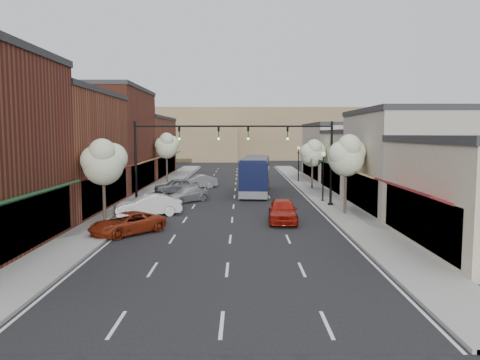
{
  "coord_description": "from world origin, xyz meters",
  "views": [
    {
      "loc": [
        0.6,
        -30.14,
        5.97
      ],
      "look_at": [
        0.54,
        8.1,
        2.2
      ],
      "focal_mm": 35.0,
      "sensor_mm": 36.0,
      "label": 1
    }
  ],
  "objects_px": {
    "tree_right_far": "(313,153)",
    "tree_left_far": "(167,145)",
    "parked_car_c": "(186,195)",
    "parked_car_e": "(197,181)",
    "parked_car_b": "(147,205)",
    "parked_car_a": "(127,223)",
    "tree_left_near": "(104,161)",
    "red_hatchback": "(283,210)",
    "signal_mast_left": "(165,151)",
    "tree_right_near": "(347,155)",
    "lamp_post_near": "(323,168)",
    "coach_bus": "(256,175)",
    "lamp_post_far": "(299,158)",
    "parked_car_d": "(177,186)",
    "signal_mast_right": "(302,151)"
  },
  "relations": [
    {
      "from": "tree_right_near",
      "to": "parked_car_e",
      "type": "bearing_deg",
      "value": 125.61
    },
    {
      "from": "tree_right_far",
      "to": "parked_car_e",
      "type": "height_order",
      "value": "tree_right_far"
    },
    {
      "from": "tree_left_far",
      "to": "tree_right_far",
      "type": "bearing_deg",
      "value": -19.87
    },
    {
      "from": "tree_right_near",
      "to": "lamp_post_far",
      "type": "bearing_deg",
      "value": 91.3
    },
    {
      "from": "parked_car_b",
      "to": "tree_left_far",
      "type": "bearing_deg",
      "value": 160.78
    },
    {
      "from": "signal_mast_left",
      "to": "parked_car_d",
      "type": "bearing_deg",
      "value": 91.5
    },
    {
      "from": "signal_mast_right",
      "to": "lamp_post_near",
      "type": "distance_m",
      "value": 3.69
    },
    {
      "from": "parked_car_b",
      "to": "tree_right_near",
      "type": "bearing_deg",
      "value": 67.37
    },
    {
      "from": "signal_mast_right",
      "to": "coach_bus",
      "type": "height_order",
      "value": "signal_mast_right"
    },
    {
      "from": "signal_mast_left",
      "to": "lamp_post_near",
      "type": "xyz_separation_m",
      "value": [
        13.42,
        2.5,
        -1.62
      ]
    },
    {
      "from": "tree_right_far",
      "to": "parked_car_c",
      "type": "relative_size",
      "value": 1.22
    },
    {
      "from": "lamp_post_far",
      "to": "red_hatchback",
      "type": "distance_m",
      "value": 27.3
    },
    {
      "from": "tree_left_near",
      "to": "lamp_post_far",
      "type": "distance_m",
      "value": 32.35
    },
    {
      "from": "parked_car_c",
      "to": "lamp_post_near",
      "type": "bearing_deg",
      "value": 40.31
    },
    {
      "from": "signal_mast_right",
      "to": "coach_bus",
      "type": "xyz_separation_m",
      "value": [
        -3.5,
        8.87,
        -2.73
      ]
    },
    {
      "from": "tree_right_near",
      "to": "lamp_post_far",
      "type": "relative_size",
      "value": 1.34
    },
    {
      "from": "signal_mast_left",
      "to": "lamp_post_near",
      "type": "distance_m",
      "value": 13.75
    },
    {
      "from": "signal_mast_right",
      "to": "parked_car_d",
      "type": "bearing_deg",
      "value": 143.13
    },
    {
      "from": "red_hatchback",
      "to": "parked_car_b",
      "type": "xyz_separation_m",
      "value": [
        -9.64,
        2.34,
        -0.02
      ]
    },
    {
      "from": "parked_car_b",
      "to": "parked_car_e",
      "type": "xyz_separation_m",
      "value": [
        1.97,
        18.02,
        -0.07
      ]
    },
    {
      "from": "tree_right_near",
      "to": "parked_car_c",
      "type": "height_order",
      "value": "tree_right_near"
    },
    {
      "from": "tree_right_far",
      "to": "tree_left_far",
      "type": "distance_m",
      "value": 17.66
    },
    {
      "from": "signal_mast_left",
      "to": "lamp_post_far",
      "type": "bearing_deg",
      "value": 56.14
    },
    {
      "from": "tree_right_near",
      "to": "coach_bus",
      "type": "relative_size",
      "value": 0.49
    },
    {
      "from": "tree_right_near",
      "to": "red_hatchback",
      "type": "bearing_deg",
      "value": -150.25
    },
    {
      "from": "parked_car_e",
      "to": "lamp_post_far",
      "type": "bearing_deg",
      "value": 94.63
    },
    {
      "from": "tree_left_far",
      "to": "parked_car_c",
      "type": "height_order",
      "value": "tree_left_far"
    },
    {
      "from": "tree_right_far",
      "to": "parked_car_a",
      "type": "xyz_separation_m",
      "value": [
        -14.55,
        -22.61,
        -3.34
      ]
    },
    {
      "from": "signal_mast_right",
      "to": "lamp_post_far",
      "type": "bearing_deg",
      "value": 83.78
    },
    {
      "from": "parked_car_a",
      "to": "parked_car_b",
      "type": "xyz_separation_m",
      "value": [
        0.0,
        6.14,
        0.14
      ]
    },
    {
      "from": "red_hatchback",
      "to": "parked_car_e",
      "type": "bearing_deg",
      "value": 113.75
    },
    {
      "from": "parked_car_e",
      "to": "signal_mast_left",
      "type": "bearing_deg",
      "value": -29.61
    },
    {
      "from": "signal_mast_right",
      "to": "tree_left_near",
      "type": "xyz_separation_m",
      "value": [
        -13.87,
        -8.05,
        -0.4
      ]
    },
    {
      "from": "tree_right_far",
      "to": "parked_car_c",
      "type": "distance_m",
      "value": 15.98
    },
    {
      "from": "tree_left_near",
      "to": "parked_car_a",
      "type": "distance_m",
      "value": 4.87
    },
    {
      "from": "tree_left_far",
      "to": "parked_car_d",
      "type": "bearing_deg",
      "value": -75.56
    },
    {
      "from": "parked_car_d",
      "to": "parked_car_a",
      "type": "bearing_deg",
      "value": -18.44
    },
    {
      "from": "parked_car_e",
      "to": "parked_car_b",
      "type": "bearing_deg",
      "value": -29.97
    },
    {
      "from": "signal_mast_left",
      "to": "signal_mast_right",
      "type": "bearing_deg",
      "value": 0.0
    },
    {
      "from": "tree_left_near",
      "to": "red_hatchback",
      "type": "height_order",
      "value": "tree_left_near"
    },
    {
      "from": "lamp_post_far",
      "to": "parked_car_e",
      "type": "bearing_deg",
      "value": -151.64
    },
    {
      "from": "parked_car_a",
      "to": "parked_car_e",
      "type": "height_order",
      "value": "parked_car_e"
    },
    {
      "from": "signal_mast_left",
      "to": "parked_car_e",
      "type": "bearing_deg",
      "value": 84.12
    },
    {
      "from": "lamp_post_near",
      "to": "parked_car_c",
      "type": "height_order",
      "value": "lamp_post_near"
    },
    {
      "from": "lamp_post_far",
      "to": "red_hatchback",
      "type": "bearing_deg",
      "value": -99.22
    },
    {
      "from": "tree_right_far",
      "to": "parked_car_d",
      "type": "relative_size",
      "value": 1.2
    },
    {
      "from": "tree_left_near",
      "to": "parked_car_d",
      "type": "relative_size",
      "value": 1.26
    },
    {
      "from": "signal_mast_left",
      "to": "parked_car_b",
      "type": "xyz_separation_m",
      "value": [
        -0.58,
        -4.52,
        -3.83
      ]
    },
    {
      "from": "tree_left_near",
      "to": "parked_car_a",
      "type": "bearing_deg",
      "value": -51.76
    },
    {
      "from": "signal_mast_left",
      "to": "parked_car_c",
      "type": "bearing_deg",
      "value": 61.58
    }
  ]
}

